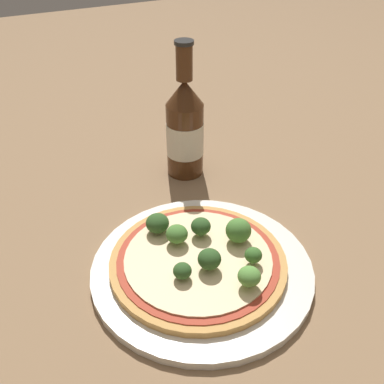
# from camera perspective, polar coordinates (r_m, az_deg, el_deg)

# --- Properties ---
(ground_plane) EXTENTS (3.00, 3.00, 0.00)m
(ground_plane) POSITION_cam_1_polar(r_m,az_deg,el_deg) (0.64, 1.08, -8.50)
(ground_plane) COLOR #846647
(plate) EXTENTS (0.30, 0.30, 0.01)m
(plate) POSITION_cam_1_polar(r_m,az_deg,el_deg) (0.62, 1.27, -9.72)
(plate) COLOR silver
(plate) RESTS_ON ground_plane
(pizza) EXTENTS (0.24, 0.24, 0.01)m
(pizza) POSITION_cam_1_polar(r_m,az_deg,el_deg) (0.61, 0.77, -8.75)
(pizza) COLOR tan
(pizza) RESTS_ON plate
(broccoli_floret_0) EXTENTS (0.02, 0.02, 0.02)m
(broccoli_floret_0) POSITION_cam_1_polar(r_m,az_deg,el_deg) (0.57, -1.24, -9.99)
(broccoli_floret_0) COLOR #89A866
(broccoli_floret_0) RESTS_ON pizza
(broccoli_floret_1) EXTENTS (0.02, 0.02, 0.02)m
(broccoli_floret_1) POSITION_cam_1_polar(r_m,az_deg,el_deg) (0.59, 7.79, -7.96)
(broccoli_floret_1) COLOR #89A866
(broccoli_floret_1) RESTS_ON pizza
(broccoli_floret_2) EXTENTS (0.04, 0.04, 0.04)m
(broccoli_floret_2) POSITION_cam_1_polar(r_m,az_deg,el_deg) (0.62, 5.91, -4.88)
(broccoli_floret_2) COLOR #89A866
(broccoli_floret_2) RESTS_ON pizza
(broccoli_floret_3) EXTENTS (0.03, 0.03, 0.03)m
(broccoli_floret_3) POSITION_cam_1_polar(r_m,az_deg,el_deg) (0.63, 1.13, -4.39)
(broccoli_floret_3) COLOR #89A866
(broccoli_floret_3) RESTS_ON pizza
(broccoli_floret_4) EXTENTS (0.03, 0.03, 0.03)m
(broccoli_floret_4) POSITION_cam_1_polar(r_m,az_deg,el_deg) (0.62, -1.94, -5.36)
(broccoli_floret_4) COLOR #89A866
(broccoli_floret_4) RESTS_ON pizza
(broccoli_floret_5) EXTENTS (0.03, 0.03, 0.03)m
(broccoli_floret_5) POSITION_cam_1_polar(r_m,az_deg,el_deg) (0.58, 2.23, -8.51)
(broccoli_floret_5) COLOR #89A866
(broccoli_floret_5) RESTS_ON pizza
(broccoli_floret_6) EXTENTS (0.03, 0.03, 0.03)m
(broccoli_floret_6) POSITION_cam_1_polar(r_m,az_deg,el_deg) (0.56, 7.28, -10.58)
(broccoli_floret_6) COLOR #89A866
(broccoli_floret_6) RESTS_ON pizza
(broccoli_floret_7) EXTENTS (0.03, 0.03, 0.03)m
(broccoli_floret_7) POSITION_cam_1_polar(r_m,az_deg,el_deg) (0.64, -4.41, -3.98)
(broccoli_floret_7) COLOR #89A866
(broccoli_floret_7) RESTS_ON pizza
(beer_bottle) EXTENTS (0.06, 0.06, 0.24)m
(beer_bottle) POSITION_cam_1_polar(r_m,az_deg,el_deg) (0.78, -0.91, 8.13)
(beer_bottle) COLOR #472814
(beer_bottle) RESTS_ON ground_plane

